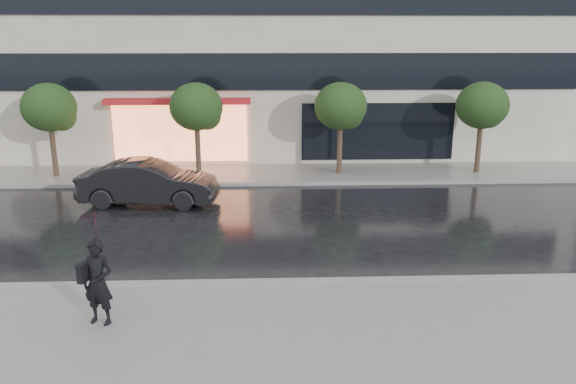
{
  "coord_description": "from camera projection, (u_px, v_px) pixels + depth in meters",
  "views": [
    {
      "loc": [
        -0.11,
        -13.39,
        5.75
      ],
      "look_at": [
        0.51,
        2.38,
        1.4
      ],
      "focal_mm": 35.0,
      "sensor_mm": 36.0,
      "label": 1
    }
  ],
  "objects": [
    {
      "name": "sidewalk_near",
      "position": [
        274.0,
        331.0,
        11.29
      ],
      "size": [
        60.0,
        4.5,
        0.12
      ],
      "primitive_type": "cube",
      "color": "slate",
      "rests_on": "ground"
    },
    {
      "name": "tree_mid_east",
      "position": [
        342.0,
        108.0,
        23.43
      ],
      "size": [
        2.2,
        2.2,
        3.99
      ],
      "color": "#33261C",
      "rests_on": "ground"
    },
    {
      "name": "curb_far",
      "position": [
        270.0,
        184.0,
        22.6
      ],
      "size": [
        60.0,
        0.25,
        0.14
      ],
      "primitive_type": "cube",
      "color": "gray",
      "rests_on": "ground"
    },
    {
      "name": "pedestrian_with_umbrella",
      "position": [
        97.0,
        257.0,
        11.09
      ],
      "size": [
        1.03,
        1.04,
        2.37
      ],
      "rotation": [
        0.0,
        0.0,
        -0.29
      ],
      "color": "black",
      "rests_on": "sidewalk_near"
    },
    {
      "name": "parked_car",
      "position": [
        149.0,
        183.0,
        19.84
      ],
      "size": [
        4.93,
        2.06,
        1.59
      ],
      "primitive_type": "imported",
      "rotation": [
        0.0,
        0.0,
        1.49
      ],
      "color": "black",
      "rests_on": "ground"
    },
    {
      "name": "ground",
      "position": [
        272.0,
        269.0,
        14.43
      ],
      "size": [
        120.0,
        120.0,
        0.0
      ],
      "primitive_type": "plane",
      "color": "black",
      "rests_on": "ground"
    },
    {
      "name": "tree_mid_west",
      "position": [
        198.0,
        108.0,
        23.21
      ],
      "size": [
        2.2,
        2.2,
        3.99
      ],
      "color": "#33261C",
      "rests_on": "ground"
    },
    {
      "name": "tree_far_west",
      "position": [
        51.0,
        109.0,
        22.98
      ],
      "size": [
        2.2,
        2.2,
        3.99
      ],
      "color": "#33261C",
      "rests_on": "ground"
    },
    {
      "name": "curb_near",
      "position": [
        272.0,
        283.0,
        13.45
      ],
      "size": [
        60.0,
        0.25,
        0.14
      ],
      "primitive_type": "cube",
      "color": "gray",
      "rests_on": "ground"
    },
    {
      "name": "sidewalk_far",
      "position": [
        269.0,
        174.0,
        24.29
      ],
      "size": [
        60.0,
        3.5,
        0.12
      ],
      "primitive_type": "cube",
      "color": "slate",
      "rests_on": "ground"
    },
    {
      "name": "tree_far_east",
      "position": [
        483.0,
        107.0,
        23.66
      ],
      "size": [
        2.2,
        2.2,
        3.99
      ],
      "color": "#33261C",
      "rests_on": "ground"
    }
  ]
}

